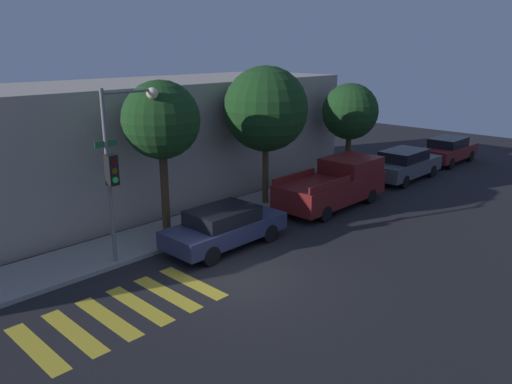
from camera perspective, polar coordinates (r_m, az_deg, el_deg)
The scene contains 12 objects.
ground_plane at distance 14.71m, azimuth -1.79°, elevation -9.85°, with size 60.00×60.00×0.00m, color black.
sidewalk at distance 17.82m, azimuth -11.73°, elevation -5.15°, with size 26.00×2.36×0.14m, color gray.
building_row at distance 20.97m, azimuth -19.30°, elevation 4.53°, with size 26.00×6.00×5.07m, color #A89E8E.
crosswalk at distance 13.47m, azimuth -14.89°, elevation -13.05°, with size 4.92×2.60×0.00m.
traffic_light_pole at distance 15.22m, azimuth -15.24°, elevation 4.36°, with size 2.22×0.56×5.36m.
sedan_near_corner at distance 16.67m, azimuth -3.62°, elevation -3.94°, with size 4.31×1.79×1.37m.
pickup_truck at distance 21.16m, azimuth 9.02°, elevation 0.92°, with size 5.25×2.08×1.90m.
sedan_middle at distance 26.20m, azimuth 16.57°, elevation 3.07°, with size 4.68×1.85×1.53m.
sedan_far_end at distance 30.85m, azimuth 21.10°, elevation 4.52°, with size 4.39×1.75×1.48m.
tree_near_corner at distance 16.93m, azimuth -10.79°, elevation 7.99°, with size 2.61×2.61×5.46m.
tree_midblock at distance 20.29m, azimuth 1.12°, elevation 9.44°, with size 3.42×3.42×5.79m.
tree_far_end at distance 25.15m, azimuth 10.70°, elevation 8.99°, with size 2.75×2.75×4.80m.
Camera 1 is at (-9.20, -9.48, 6.47)m, focal length 35.00 mm.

